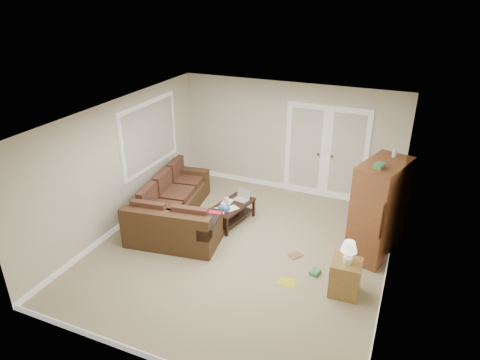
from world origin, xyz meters
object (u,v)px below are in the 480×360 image
at_px(coffee_table, 232,212).
at_px(side_cabinet, 346,275).
at_px(sectional_sofa, 173,211).
at_px(tv_armoire, 378,209).

distance_m(coffee_table, side_cabinet, 2.79).
distance_m(sectional_sofa, coffee_table, 1.17).
height_order(sectional_sofa, tv_armoire, tv_armoire).
bearing_deg(coffee_table, side_cabinet, -15.71).
relative_size(coffee_table, side_cabinet, 1.16).
xyz_separation_m(sectional_sofa, coffee_table, (1.03, 0.54, -0.08)).
xyz_separation_m(tv_armoire, side_cabinet, (-0.26, -1.31, -0.55)).
bearing_deg(side_cabinet, coffee_table, 150.68).
relative_size(tv_armoire, side_cabinet, 2.00).
bearing_deg(sectional_sofa, side_cabinet, -20.28).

